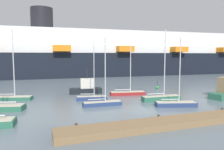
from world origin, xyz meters
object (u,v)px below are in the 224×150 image
at_px(sailboat_3, 128,93).
at_px(cruise_ship, 115,55).
at_px(sailboat_5, 161,97).
at_px(fishing_boat_1, 86,88).
at_px(sailboat_2, 92,97).
at_px(sailboat_4, 102,102).
at_px(sailboat_6, 176,103).
at_px(sailboat_0, 12,97).
at_px(channel_buoy_1, 157,87).

height_order(sailboat_3, cruise_ship, cruise_ship).
bearing_deg(cruise_ship, sailboat_5, -98.07).
relative_size(sailboat_3, sailboat_5, 0.79).
distance_m(sailboat_3, fishing_boat_1, 6.71).
relative_size(sailboat_2, cruise_ship, 0.06).
height_order(sailboat_2, sailboat_3, sailboat_2).
distance_m(sailboat_2, sailboat_3, 6.43).
height_order(sailboat_4, sailboat_6, sailboat_4).
bearing_deg(cruise_ship, fishing_boat_1, -114.65).
distance_m(sailboat_0, channel_buoy_1, 24.00).
xyz_separation_m(sailboat_0, channel_buoy_1, (23.91, 2.00, -0.14)).
height_order(sailboat_5, fishing_boat_1, sailboat_5).
height_order(sailboat_6, cruise_ship, cruise_ship).
relative_size(sailboat_5, fishing_boat_1, 1.80).
bearing_deg(sailboat_5, sailboat_4, -175.92).
xyz_separation_m(sailboat_4, fishing_boat_1, (-0.20, 8.68, 0.45)).
distance_m(sailboat_0, sailboat_3, 16.54).
distance_m(sailboat_4, sailboat_6, 8.82).
relative_size(sailboat_5, channel_buoy_1, 6.02).
xyz_separation_m(fishing_boat_1, cruise_ship, (15.82, 30.78, 5.33)).
height_order(sailboat_0, sailboat_4, sailboat_0).
xyz_separation_m(sailboat_0, sailboat_3, (16.45, -1.74, -0.05)).
distance_m(sailboat_5, fishing_boat_1, 12.06).
relative_size(sailboat_0, cruise_ship, 0.08).
distance_m(sailboat_0, sailboat_4, 12.95).
height_order(sailboat_4, cruise_ship, cruise_ship).
distance_m(sailboat_5, cruise_ship, 40.48).
distance_m(sailboat_5, channel_buoy_1, 10.23).
relative_size(sailboat_0, sailboat_6, 1.17).
xyz_separation_m(sailboat_6, fishing_boat_1, (-8.42, 11.86, 0.47)).
height_order(sailboat_6, channel_buoy_1, sailboat_6).
relative_size(sailboat_2, sailboat_5, 0.85).
distance_m(sailboat_0, sailboat_2, 10.97).
distance_m(fishing_boat_1, cruise_ship, 35.02).
bearing_deg(channel_buoy_1, cruise_ship, 85.19).
bearing_deg(cruise_ship, channel_buoy_1, -92.27).
bearing_deg(sailboat_3, channel_buoy_1, 36.54).
relative_size(sailboat_3, sailboat_6, 0.92).
bearing_deg(sailboat_2, channel_buoy_1, 35.66).
bearing_deg(fishing_boat_1, sailboat_6, -47.92).
relative_size(fishing_boat_1, channel_buoy_1, 3.34).
relative_size(sailboat_0, sailboat_2, 1.18).
bearing_deg(cruise_ship, sailboat_3, -103.83).
bearing_deg(sailboat_0, sailboat_2, -4.24).
bearing_deg(channel_buoy_1, sailboat_0, -175.22).
xyz_separation_m(sailboat_3, channel_buoy_1, (7.47, 3.74, -0.09)).
bearing_deg(sailboat_5, sailboat_0, 163.46).
xyz_separation_m(sailboat_2, cruise_ship, (16.14, 36.09, 5.79)).
relative_size(sailboat_5, cruise_ship, 0.08).
relative_size(sailboat_3, channel_buoy_1, 4.76).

